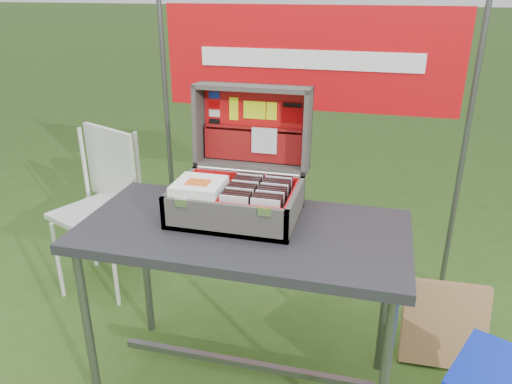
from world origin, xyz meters
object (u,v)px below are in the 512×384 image
(table, at_px, (244,311))
(cardboard_box, at_px, (444,324))
(suitcase, at_px, (240,156))
(chair, at_px, (98,215))

(table, relative_size, cardboard_box, 3.19)
(suitcase, bearing_deg, table, -70.00)
(table, height_order, suitcase, suitcase)
(table, xyz_separation_m, suitcase, (-0.05, 0.13, 0.64))
(chair, bearing_deg, cardboard_box, 18.16)
(cardboard_box, bearing_deg, suitcase, -165.83)
(table, xyz_separation_m, chair, (-1.03, 0.59, 0.06))
(table, relative_size, suitcase, 2.48)
(suitcase, xyz_separation_m, cardboard_box, (0.91, 0.26, -0.84))
(suitcase, distance_m, cardboard_box, 1.27)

